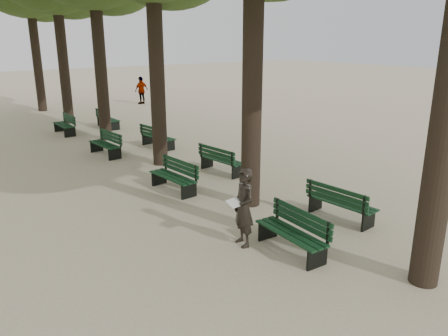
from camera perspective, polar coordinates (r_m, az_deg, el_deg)
ground at (r=9.16m, az=8.54°, el=-12.23°), size 120.00×120.00×0.00m
bench_left_0 at (r=9.48m, az=8.72°, el=-9.34°), size 0.70×1.84×0.92m
bench_left_1 at (r=13.06m, az=-6.65°, el=-1.87°), size 0.68×1.83×0.92m
bench_left_2 at (r=17.51m, az=-15.24°, el=2.45°), size 0.68×1.83×0.92m
bench_left_3 at (r=22.03m, az=-20.11°, el=4.87°), size 0.60×1.81×0.92m
bench_right_0 at (r=11.37m, az=15.01°, el=-5.22°), size 0.69×1.83×0.92m
bench_right_1 at (r=14.73m, az=-0.26°, el=0.41°), size 0.73×1.84×0.92m
bench_right_2 at (r=18.36m, az=-8.60°, el=3.50°), size 0.77×1.85×0.92m
bench_right_3 at (r=22.96m, az=-14.87°, el=5.77°), size 0.57×1.80×0.92m
man_with_map at (r=9.47m, az=2.58°, el=-5.21°), size 0.68×0.75×1.75m
pedestrian_c at (r=30.83m, az=-10.73°, el=9.94°), size 1.15×0.62×1.86m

